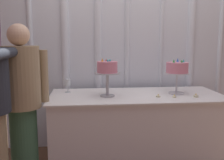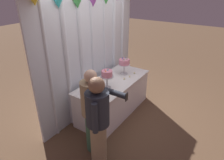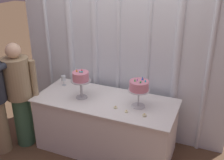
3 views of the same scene
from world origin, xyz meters
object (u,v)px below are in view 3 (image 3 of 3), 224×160
wine_glass (63,78)px  tealight_near_right (144,115)px  tealight_far_left (115,107)px  guest_man_dark_suit (19,93)px  cake_display_nearright (139,87)px  cake_table (106,125)px  tealight_near_left (126,112)px  cake_display_nearleft (81,78)px

wine_glass → tealight_near_right: bearing=-15.8°
wine_glass → tealight_far_left: (0.97, -0.34, -0.10)m
guest_man_dark_suit → cake_display_nearright: bearing=11.8°
tealight_far_left → guest_man_dark_suit: guest_man_dark_suit is taller
cake_table → wine_glass: 0.93m
tealight_near_right → tealight_near_left: bearing=179.1°
cake_table → guest_man_dark_suit: 1.27m
wine_glass → tealight_near_left: wine_glass is taller
cake_display_nearright → guest_man_dark_suit: bearing=-168.2°
cake_display_nearright → cake_display_nearleft: bearing=-175.3°
cake_display_nearleft → guest_man_dark_suit: 0.90m
cake_display_nearleft → tealight_far_left: size_ratio=8.14×
cake_table → tealight_far_left: size_ratio=37.66×
cake_table → wine_glass: bearing=166.0°
guest_man_dark_suit → wine_glass: bearing=53.4°
cake_display_nearright → tealight_near_left: bearing=-114.2°
wine_glass → guest_man_dark_suit: (-0.39, -0.52, -0.07)m
tealight_far_left → tealight_near_right: size_ratio=0.98×
tealight_far_left → tealight_near_left: same height
cake_table → guest_man_dark_suit: guest_man_dark_suit is taller
wine_glass → tealight_far_left: bearing=-19.3°
cake_display_nearright → tealight_far_left: bearing=-148.3°
cake_display_nearleft → cake_display_nearright: size_ratio=1.04×
cake_display_nearright → tealight_near_right: cake_display_nearright is taller
tealight_near_left → guest_man_dark_suit: guest_man_dark_suit is taller
cake_table → tealight_near_right: bearing=-18.0°
tealight_near_left → cake_display_nearright: bearing=65.8°
cake_display_nearleft → wine_glass: size_ratio=2.69×
tealight_near_right → tealight_far_left: bearing=173.3°
cake_display_nearright → guest_man_dark_suit: (-1.60, -0.34, -0.23)m
wine_glass → tealight_far_left: 1.03m
wine_glass → tealight_near_left: (1.13, -0.38, -0.10)m
cake_table → cake_display_nearright: (0.46, 0.01, 0.67)m
tealight_near_left → cake_table: bearing=152.5°
guest_man_dark_suit → tealight_near_left: bearing=5.2°
cake_table → cake_display_nearleft: size_ratio=4.63×
cake_display_nearleft → tealight_near_left: 0.76m
wine_glass → tealight_near_left: 1.20m
tealight_near_right → wine_glass: bearing=164.2°
cake_table → cake_display_nearright: 0.81m
cake_display_nearright → tealight_near_right: size_ratio=7.68×
cake_display_nearleft → tealight_far_left: 0.61m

